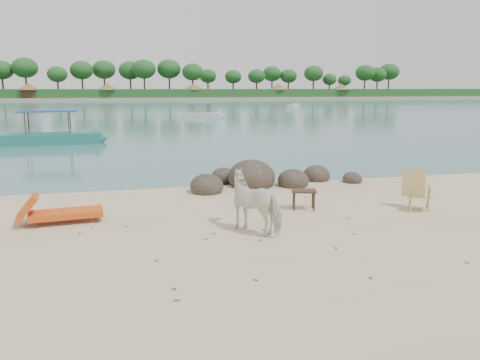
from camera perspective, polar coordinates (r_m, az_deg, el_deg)
The scene contains 12 objects.
water at distance 99.84m, azimuth -11.73°, elevation 8.98°, with size 400.00×400.00×0.00m, color #3B6D76.
far_shore at distance 179.79m, azimuth -12.61°, elevation 9.80°, with size 420.00×90.00×1.40m, color tan.
far_scenery at distance 146.46m, azimuth -12.40°, elevation 10.80°, with size 420.00×18.00×9.50m.
boulders at distance 16.43m, azimuth 2.45°, elevation 0.08°, with size 6.29×2.90×1.23m.
cow at distance 11.07m, azimuth 2.10°, elevation -2.82°, with size 0.76×1.67×1.41m, color white.
side_table at distance 13.24m, azimuth 7.76°, elevation -2.51°, with size 0.68×0.44×0.54m, color #311F13, non-canonical shape.
lounge_chair at distance 12.63m, azimuth -20.46°, elevation -3.52°, with size 2.21×0.77×0.66m, color #DF4F1A, non-canonical shape.
deck_chair at distance 13.87m, azimuth 21.07°, elevation -1.43°, with size 0.68×0.75×1.07m, color tan, non-canonical shape.
boat_near at distance 31.31m, azimuth -22.38°, elevation 7.19°, with size 6.88×1.55×3.34m, color #207064, non-canonical shape.
boat_mid at distance 56.03m, azimuth -4.95°, elevation 9.12°, with size 5.92×1.33×2.89m, color silver, non-canonical shape.
boat_far at distance 80.64m, azimuth 6.50°, elevation 8.93°, with size 6.16×1.39×0.71m, color silver, non-canonical shape.
dead_leaves at distance 10.44m, azimuth 0.90°, elevation -7.70°, with size 7.64×6.40×0.00m.
Camera 1 is at (-3.27, -9.73, 3.38)m, focal length 35.00 mm.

